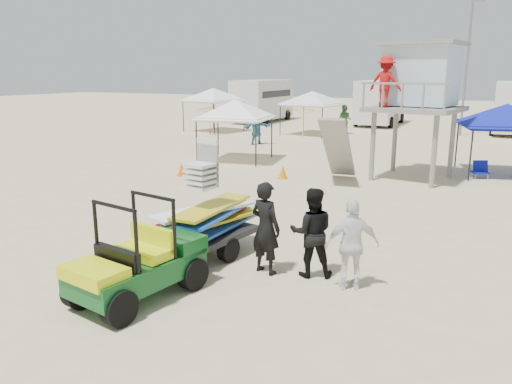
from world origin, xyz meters
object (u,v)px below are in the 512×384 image
at_px(canopy_blue, 507,108).
at_px(lifeguard_tower, 415,81).
at_px(man_left, 266,228).
at_px(utility_cart, 135,254).
at_px(surf_trailer, 206,215).

bearing_deg(canopy_blue, lifeguard_tower, -145.12).
bearing_deg(canopy_blue, man_left, -107.86).
relative_size(man_left, lifeguard_tower, 0.38).
bearing_deg(utility_cart, surf_trailer, 89.92).
bearing_deg(surf_trailer, lifeguard_tower, 76.08).
bearing_deg(utility_cart, man_left, 53.21).
bearing_deg(utility_cart, canopy_blue, 69.14).
distance_m(surf_trailer, lifeguard_tower, 10.85).
relative_size(utility_cart, lifeguard_tower, 0.52).
bearing_deg(surf_trailer, utility_cart, -90.08).
relative_size(surf_trailer, man_left, 1.43).
xyz_separation_m(utility_cart, man_left, (1.52, 2.03, 0.10)).
bearing_deg(canopy_blue, surf_trailer, -114.36).
height_order(utility_cart, man_left, man_left).
xyz_separation_m(surf_trailer, canopy_blue, (5.59, 12.35, 1.65)).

